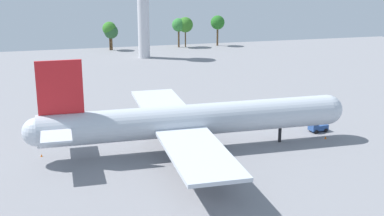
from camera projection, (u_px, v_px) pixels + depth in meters
The scene contains 9 objects.
ground_plane at pixel (192, 150), 111.24m from camera, with size 274.22×274.22×0.00m, color gray.
cargo_airplane at pixel (191, 121), 109.39m from camera, with size 68.56×60.01×20.49m.
baggage_tug at pixel (178, 113), 133.72m from camera, with size 4.48×2.70×2.08m.
pushback_tractor at pixel (318, 127), 122.64m from camera, with size 4.67×3.26×2.19m.
cargo_loader at pixel (314, 111), 135.80m from camera, with size 4.49×4.83×2.04m.
safety_cone_nose at pixel (325, 137), 117.93m from camera, with size 0.46×0.46×0.66m, color orange.
safety_cone_tail at pixel (41, 155), 107.30m from camera, with size 0.42×0.42×0.59m, color orange.
control_tower at pixel (143, 9), 208.88m from camera, with size 8.83×8.83×31.81m.
tree_line_backdrop at pixel (165, 26), 234.64m from camera, with size 55.63×6.87×13.87m.
Camera 1 is at (-26.21, -101.15, 39.18)m, focal length 49.12 mm.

